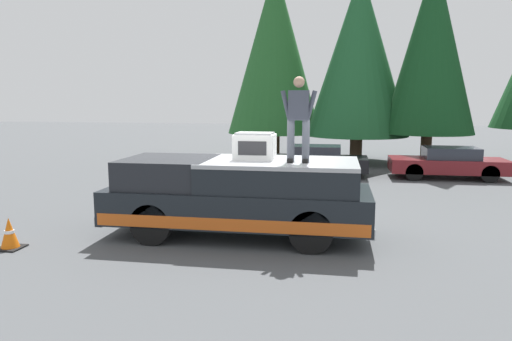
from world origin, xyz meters
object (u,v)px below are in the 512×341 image
pickup_truck (238,196)px  traffic_cone (9,234)px  person_on_truck_bed (299,117)px  parked_car_black (313,161)px  compressor_unit (255,146)px  parked_car_maroon (448,163)px

pickup_truck → traffic_cone: (-1.61, 4.23, -0.58)m
pickup_truck → traffic_cone: pickup_truck is taller
pickup_truck → person_on_truck_bed: person_on_truck_bed is taller
parked_car_black → traffic_cone: bearing=151.5°
pickup_truck → compressor_unit: (0.15, -0.33, 1.05)m
person_on_truck_bed → parked_car_maroon: (8.74, -4.81, -1.97)m
person_on_truck_bed → parked_car_black: bearing=0.8°
pickup_truck → person_on_truck_bed: bearing=-99.4°
pickup_truck → parked_car_black: bearing=-7.9°
person_on_truck_bed → traffic_cone: size_ratio=2.73×
parked_car_maroon → parked_car_black: 4.93m
pickup_truck → compressor_unit: bearing=-66.2°
parked_car_maroon → traffic_cone: bearing=134.5°
compressor_unit → parked_car_black: bearing=-5.8°
compressor_unit → parked_car_maroon: size_ratio=0.20×
person_on_truck_bed → pickup_truck: bearing=80.6°
person_on_truck_bed → parked_car_maroon: size_ratio=0.41×
person_on_truck_bed → traffic_cone: bearing=104.2°
compressor_unit → person_on_truck_bed: size_ratio=0.50×
pickup_truck → parked_car_black: pickup_truck is taller
parked_car_maroon → compressor_unit: bearing=145.6°
compressor_unit → traffic_cone: bearing=111.0°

